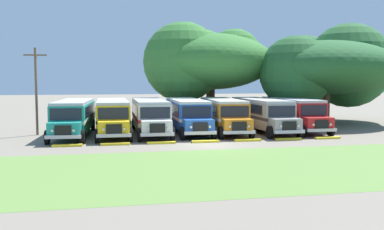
% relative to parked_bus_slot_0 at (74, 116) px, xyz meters
% --- Properties ---
extents(ground_plane, '(220.00, 220.00, 0.00)m').
position_rel_parked_bus_slot_0_xyz_m(ground_plane, '(9.47, -7.14, -1.58)').
color(ground_plane, slate).
extents(foreground_grass_strip, '(80.00, 11.46, 0.01)m').
position_rel_parked_bus_slot_0_xyz_m(foreground_grass_strip, '(9.47, -15.06, -1.58)').
color(foreground_grass_strip, olive).
rests_on(foreground_grass_strip, ground_plane).
extents(parked_bus_slot_0, '(3.27, 10.93, 2.82)m').
position_rel_parked_bus_slot_0_xyz_m(parked_bus_slot_0, '(0.00, 0.00, 0.00)').
color(parked_bus_slot_0, teal).
rests_on(parked_bus_slot_0, ground_plane).
extents(parked_bus_slot_1, '(2.72, 10.84, 2.82)m').
position_rel_parked_bus_slot_0_xyz_m(parked_bus_slot_1, '(3.06, 0.11, 0.00)').
color(parked_bus_slot_1, yellow).
rests_on(parked_bus_slot_1, ground_plane).
extents(parked_bus_slot_2, '(2.82, 10.86, 2.82)m').
position_rel_parked_bus_slot_0_xyz_m(parked_bus_slot_2, '(6.16, 0.07, 0.00)').
color(parked_bus_slot_2, silver).
rests_on(parked_bus_slot_2, ground_plane).
extents(parked_bus_slot_3, '(2.89, 10.87, 2.82)m').
position_rel_parked_bus_slot_0_xyz_m(parked_bus_slot_3, '(9.38, 0.34, 0.00)').
color(parked_bus_slot_3, '#23519E').
rests_on(parked_bus_slot_3, ground_plane).
extents(parked_bus_slot_4, '(3.27, 10.93, 2.82)m').
position_rel_parked_bus_slot_0_xyz_m(parked_bus_slot_4, '(12.51, 0.11, 0.00)').
color(parked_bus_slot_4, orange).
rests_on(parked_bus_slot_4, ground_plane).
extents(parked_bus_slot_5, '(2.73, 10.85, 2.82)m').
position_rel_parked_bus_slot_0_xyz_m(parked_bus_slot_5, '(15.87, -0.34, 0.00)').
color(parked_bus_slot_5, '#9E9993').
rests_on(parked_bus_slot_5, ground_plane).
extents(parked_bus_slot_6, '(2.98, 10.88, 2.82)m').
position_rel_parked_bus_slot_0_xyz_m(parked_bus_slot_6, '(18.99, 0.19, 0.00)').
color(parked_bus_slot_6, red).
rests_on(parked_bus_slot_6, ground_plane).
extents(curb_wheelstop_0, '(2.00, 0.36, 0.15)m').
position_rel_parked_bus_slot_0_xyz_m(curb_wheelstop_0, '(-0.08, -6.08, -1.51)').
color(curb_wheelstop_0, yellow).
rests_on(curb_wheelstop_0, ground_plane).
extents(curb_wheelstop_1, '(2.00, 0.36, 0.15)m').
position_rel_parked_bus_slot_0_xyz_m(curb_wheelstop_1, '(3.10, -6.08, -1.51)').
color(curb_wheelstop_1, yellow).
rests_on(curb_wheelstop_1, ground_plane).
extents(curb_wheelstop_2, '(2.00, 0.36, 0.15)m').
position_rel_parked_bus_slot_0_xyz_m(curb_wheelstop_2, '(6.29, -6.08, -1.51)').
color(curb_wheelstop_2, yellow).
rests_on(curb_wheelstop_2, ground_plane).
extents(curb_wheelstop_3, '(2.00, 0.36, 0.15)m').
position_rel_parked_bus_slot_0_xyz_m(curb_wheelstop_3, '(9.47, -6.08, -1.51)').
color(curb_wheelstop_3, yellow).
rests_on(curb_wheelstop_3, ground_plane).
extents(curb_wheelstop_4, '(2.00, 0.36, 0.15)m').
position_rel_parked_bus_slot_0_xyz_m(curb_wheelstop_4, '(12.65, -6.08, -1.51)').
color(curb_wheelstop_4, yellow).
rests_on(curb_wheelstop_4, ground_plane).
extents(curb_wheelstop_5, '(2.00, 0.36, 0.15)m').
position_rel_parked_bus_slot_0_xyz_m(curb_wheelstop_5, '(15.84, -6.08, -1.51)').
color(curb_wheelstop_5, yellow).
rests_on(curb_wheelstop_5, ground_plane).
extents(curb_wheelstop_6, '(2.00, 0.36, 0.15)m').
position_rel_parked_bus_slot_0_xyz_m(curb_wheelstop_6, '(19.02, -6.08, -1.51)').
color(curb_wheelstop_6, yellow).
rests_on(curb_wheelstop_6, ground_plane).
extents(broad_shade_tree, '(14.02, 14.65, 10.50)m').
position_rel_parked_bus_slot_0_xyz_m(broad_shade_tree, '(13.27, 10.10, 4.96)').
color(broad_shade_tree, brown).
rests_on(broad_shade_tree, ground_plane).
extents(secondary_tree, '(15.57, 16.02, 10.59)m').
position_rel_parked_bus_slot_0_xyz_m(secondary_tree, '(25.37, 6.39, 4.15)').
color(secondary_tree, brown).
rests_on(secondary_tree, ground_plane).
extents(utility_pole, '(1.80, 0.20, 7.07)m').
position_rel_parked_bus_slot_0_xyz_m(utility_pole, '(-2.96, 0.85, 2.20)').
color(utility_pole, brown).
rests_on(utility_pole, ground_plane).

